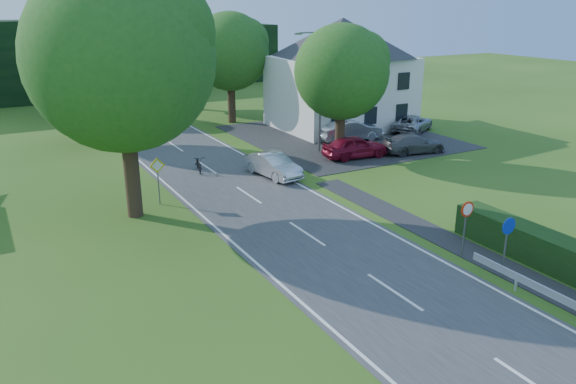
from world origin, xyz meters
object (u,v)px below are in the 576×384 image
motorcycle (199,163)px  parked_car_silver_a (350,130)px  moving_car (273,165)px  parked_car_red (355,147)px  parked_car_grey (414,143)px  streetlight (319,86)px  parked_car_silver_b (412,123)px  parasol (310,121)px

motorcycle → parked_car_silver_a: 12.65m
moving_car → parked_car_red: (6.65, 1.11, 0.05)m
moving_car → motorcycle: (-3.42, 3.12, -0.20)m
parked_car_silver_a → parked_car_grey: parked_car_silver_a is taller
moving_car → parked_car_red: 6.74m
streetlight → parked_car_silver_b: 10.65m
parked_car_red → parked_car_grey: bearing=-96.9°
streetlight → parked_car_red: 4.67m
streetlight → parked_car_grey: 7.52m
parked_car_red → motorcycle: bearing=84.3°
moving_car → motorcycle: moving_car is taller
parked_car_red → streetlight: bearing=32.1°
parked_car_grey → moving_car: bearing=100.9°
parked_car_grey → parked_car_silver_b: size_ratio=0.94×
moving_car → parked_car_silver_a: bearing=21.3°
parked_car_silver_b → parked_car_silver_a: bearing=61.3°
parked_car_silver_b → parked_car_red: bearing=85.6°
parked_car_grey → parasol: parasol is taller
motorcycle → parked_car_grey: bearing=2.2°
parked_car_red → parked_car_silver_a: 4.67m
motorcycle → parked_car_silver_b: bearing=20.6°
parked_car_grey → parasol: (-3.00, 8.50, 0.33)m
moving_car → parasol: 11.70m
moving_car → parked_car_grey: size_ratio=0.95×
parked_car_grey → parked_car_silver_a: bearing=29.8°
parked_car_red → parked_car_grey: (4.19, -0.93, -0.10)m
parked_car_silver_a → parked_car_silver_b: bearing=-83.3°
moving_car → parked_car_grey: 10.84m
motorcycle → streetlight: bearing=17.5°
moving_car → parasol: (7.84, 8.68, 0.29)m
motorcycle → parasol: (11.26, 5.56, 0.49)m
motorcycle → parked_car_silver_b: (18.62, 2.18, 0.17)m
streetlight → moving_car: streetlight is taller
streetlight → parked_car_red: bearing=-63.5°
parked_car_silver_b → parasol: size_ratio=2.17×
parked_car_silver_b → parasol: (-7.35, 3.37, 0.32)m
motorcycle → parked_car_red: size_ratio=0.43×
parked_car_silver_b → parasol: bearing=34.8°
parked_car_grey → parked_car_silver_b: parked_car_silver_b is taller
moving_car → parked_car_silver_a: size_ratio=0.86×
parked_car_red → parasol: bearing=-3.4°
parked_car_red → parked_car_silver_a: bearing=-25.6°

